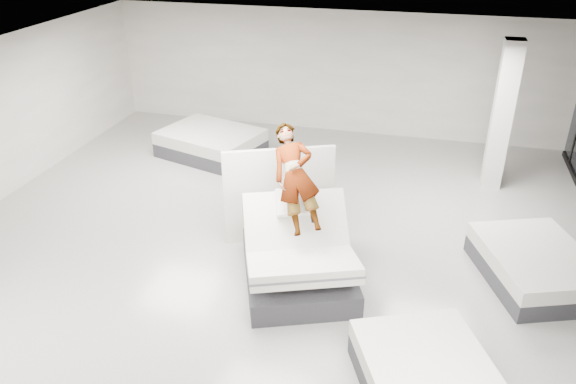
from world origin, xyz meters
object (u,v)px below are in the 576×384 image
object	(u,v)px
remote	(313,219)
divider_panel	(279,195)
flat_bed_right_far	(535,266)
flat_bed_left_far	(211,143)
flat_bed_right_near	(430,384)
hero_bed	(298,259)
person	(296,196)
column	(502,116)

from	to	relation	value
remote	divider_panel	world-z (taller)	divider_panel
flat_bed_right_far	flat_bed_left_far	bearing A→B (deg)	153.29
flat_bed_right_near	remote	bearing A→B (deg)	133.00
hero_bed	flat_bed_right_near	world-z (taller)	hero_bed
person	column	distance (m)	5.41
divider_panel	flat_bed_left_far	bearing A→B (deg)	105.19
person	column	bearing A→B (deg)	29.63
flat_bed_right_near	column	distance (m)	6.78
hero_bed	flat_bed_right_near	distance (m)	2.97
hero_bed	remote	bearing A→B (deg)	18.01
flat_bed_right_near	flat_bed_left_far	distance (m)	8.56
remote	flat_bed_right_near	xyz separation A→B (m)	(1.96, -2.10, -0.90)
flat_bed_right_far	flat_bed_left_far	distance (m)	7.90
hero_bed	flat_bed_right_far	distance (m)	3.89
hero_bed	flat_bed_left_far	distance (m)	5.63
person	remote	bearing A→B (deg)	-57.85
hero_bed	divider_panel	size ratio (longest dim) A/B	1.35
remote	flat_bed_left_far	world-z (taller)	remote
hero_bed	person	xyz separation A→B (m)	(-0.12, 0.31, 0.97)
divider_panel	person	bearing A→B (deg)	-82.96
column	hero_bed	bearing A→B (deg)	-125.87
hero_bed	flat_bed_left_far	world-z (taller)	hero_bed
person	flat_bed_right_far	distance (m)	4.09
flat_bed_left_far	column	bearing A→B (deg)	-0.26
person	flat_bed_right_far	size ratio (longest dim) A/B	0.73
flat_bed_right_near	column	bearing A→B (deg)	80.42
hero_bed	person	distance (m)	1.03
flat_bed_right_far	flat_bed_left_far	xyz separation A→B (m)	(-7.06, 3.55, 0.03)
flat_bed_right_near	flat_bed_left_far	size ratio (longest dim) A/B	0.93
hero_bed	divider_panel	bearing A→B (deg)	118.17
remote	column	size ratio (longest dim) A/B	0.04
hero_bed	column	bearing A→B (deg)	54.13
flat_bed_right_far	flat_bed_left_far	world-z (taller)	flat_bed_left_far
divider_panel	flat_bed_right_near	world-z (taller)	divider_panel
divider_panel	flat_bed_right_near	bearing A→B (deg)	-72.30
flat_bed_left_far	flat_bed_right_far	bearing A→B (deg)	-26.71
person	flat_bed_left_far	xyz separation A→B (m)	(-3.18, 4.24, -1.10)
remote	flat_bed_right_near	world-z (taller)	remote
remote	flat_bed_right_far	size ratio (longest dim) A/B	0.06
flat_bed_left_far	flat_bed_right_near	bearing A→B (deg)	-50.26
flat_bed_right_far	column	distance (m)	3.79
remote	flat_bed_right_near	bearing A→B (deg)	-68.49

